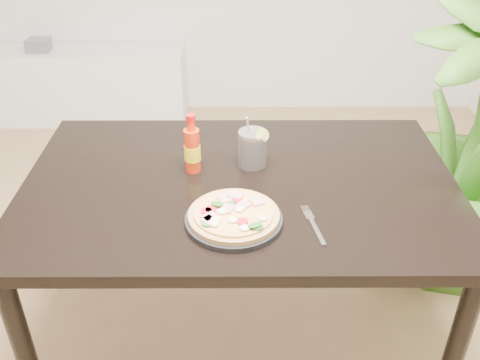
{
  "coord_description": "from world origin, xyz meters",
  "views": [
    {
      "loc": [
        0.27,
        -1.43,
        1.67
      ],
      "look_at": [
        0.28,
        -0.09,
        0.83
      ],
      "focal_mm": 40.0,
      "sensor_mm": 36.0,
      "label": 1
    }
  ],
  "objects_px": {
    "hot_sauce_bottle": "(192,149)",
    "media_console": "(84,85)",
    "pizza": "(233,214)",
    "houseplant": "(474,143)",
    "plate": "(234,220)",
    "fork": "(313,223)",
    "dining_table": "(240,202)",
    "cola_cup": "(252,149)"
  },
  "relations": [
    {
      "from": "houseplant",
      "to": "media_console",
      "type": "relative_size",
      "value": 0.9
    },
    {
      "from": "hot_sauce_bottle",
      "to": "dining_table",
      "type": "bearing_deg",
      "value": -23.67
    },
    {
      "from": "fork",
      "to": "houseplant",
      "type": "distance_m",
      "value": 1.05
    },
    {
      "from": "pizza",
      "to": "fork",
      "type": "relative_size",
      "value": 1.4
    },
    {
      "from": "pizza",
      "to": "media_console",
      "type": "distance_m",
      "value": 2.55
    },
    {
      "from": "houseplant",
      "to": "hot_sauce_bottle",
      "type": "bearing_deg",
      "value": -159.86
    },
    {
      "from": "plate",
      "to": "fork",
      "type": "relative_size",
      "value": 1.5
    },
    {
      "from": "pizza",
      "to": "cola_cup",
      "type": "distance_m",
      "value": 0.33
    },
    {
      "from": "cola_cup",
      "to": "houseplant",
      "type": "height_order",
      "value": "houseplant"
    },
    {
      "from": "dining_table",
      "to": "hot_sauce_bottle",
      "type": "relative_size",
      "value": 6.87
    },
    {
      "from": "dining_table",
      "to": "hot_sauce_bottle",
      "type": "bearing_deg",
      "value": 156.33
    },
    {
      "from": "dining_table",
      "to": "houseplant",
      "type": "height_order",
      "value": "houseplant"
    },
    {
      "from": "hot_sauce_bottle",
      "to": "cola_cup",
      "type": "relative_size",
      "value": 1.1
    },
    {
      "from": "cola_cup",
      "to": "media_console",
      "type": "relative_size",
      "value": 0.13
    },
    {
      "from": "fork",
      "to": "media_console",
      "type": "xyz_separation_m",
      "value": [
        -1.29,
        2.27,
        -0.5
      ]
    },
    {
      "from": "media_console",
      "to": "plate",
      "type": "bearing_deg",
      "value": -64.88
    },
    {
      "from": "hot_sauce_bottle",
      "to": "houseplant",
      "type": "xyz_separation_m",
      "value": [
        1.12,
        0.41,
        -0.2
      ]
    },
    {
      "from": "plate",
      "to": "cola_cup",
      "type": "height_order",
      "value": "cola_cup"
    },
    {
      "from": "cola_cup",
      "to": "houseplant",
      "type": "relative_size",
      "value": 0.15
    },
    {
      "from": "pizza",
      "to": "hot_sauce_bottle",
      "type": "xyz_separation_m",
      "value": [
        -0.14,
        0.29,
        0.05
      ]
    },
    {
      "from": "plate",
      "to": "media_console",
      "type": "height_order",
      "value": "plate"
    },
    {
      "from": "pizza",
      "to": "cola_cup",
      "type": "height_order",
      "value": "cola_cup"
    },
    {
      "from": "plate",
      "to": "hot_sauce_bottle",
      "type": "xyz_separation_m",
      "value": [
        -0.14,
        0.29,
        0.07
      ]
    },
    {
      "from": "hot_sauce_bottle",
      "to": "media_console",
      "type": "relative_size",
      "value": 0.15
    },
    {
      "from": "pizza",
      "to": "fork",
      "type": "height_order",
      "value": "pizza"
    },
    {
      "from": "dining_table",
      "to": "houseplant",
      "type": "bearing_deg",
      "value": 26.39
    },
    {
      "from": "dining_table",
      "to": "plate",
      "type": "bearing_deg",
      "value": -94.76
    },
    {
      "from": "houseplant",
      "to": "plate",
      "type": "bearing_deg",
      "value": -144.61
    },
    {
      "from": "pizza",
      "to": "fork",
      "type": "distance_m",
      "value": 0.23
    },
    {
      "from": "plate",
      "to": "houseplant",
      "type": "distance_m",
      "value": 1.21
    },
    {
      "from": "cola_cup",
      "to": "plate",
      "type": "bearing_deg",
      "value": -100.55
    },
    {
      "from": "dining_table",
      "to": "fork",
      "type": "distance_m",
      "value": 0.32
    },
    {
      "from": "pizza",
      "to": "houseplant",
      "type": "relative_size",
      "value": 0.21
    },
    {
      "from": "cola_cup",
      "to": "hot_sauce_bottle",
      "type": "bearing_deg",
      "value": -169.17
    },
    {
      "from": "pizza",
      "to": "cola_cup",
      "type": "bearing_deg",
      "value": 79.31
    },
    {
      "from": "plate",
      "to": "fork",
      "type": "xyz_separation_m",
      "value": [
        0.23,
        -0.01,
        -0.01
      ]
    },
    {
      "from": "pizza",
      "to": "fork",
      "type": "xyz_separation_m",
      "value": [
        0.23,
        -0.01,
        -0.02
      ]
    },
    {
      "from": "fork",
      "to": "plate",
      "type": "bearing_deg",
      "value": 166.11
    },
    {
      "from": "hot_sauce_bottle",
      "to": "media_console",
      "type": "distance_m",
      "value": 2.25
    },
    {
      "from": "cola_cup",
      "to": "fork",
      "type": "height_order",
      "value": "cola_cup"
    },
    {
      "from": "houseplant",
      "to": "media_console",
      "type": "height_order",
      "value": "houseplant"
    },
    {
      "from": "plate",
      "to": "cola_cup",
      "type": "distance_m",
      "value": 0.34
    }
  ]
}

